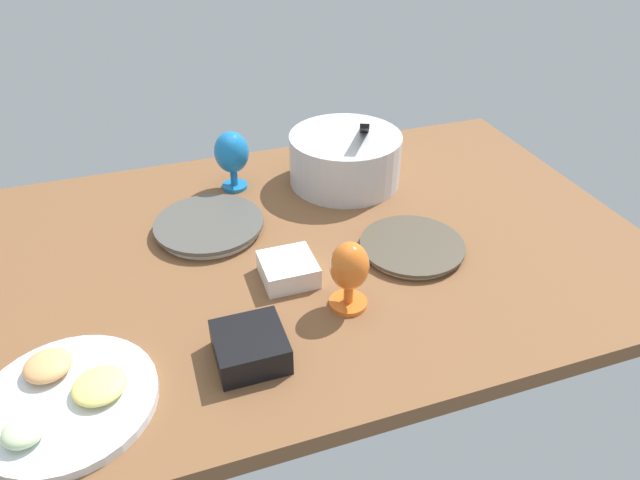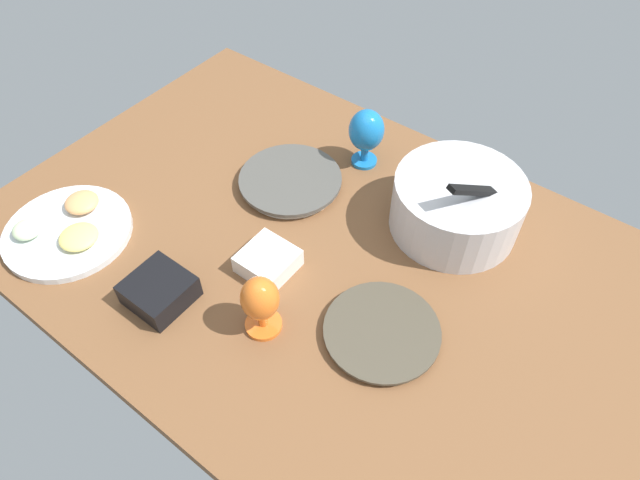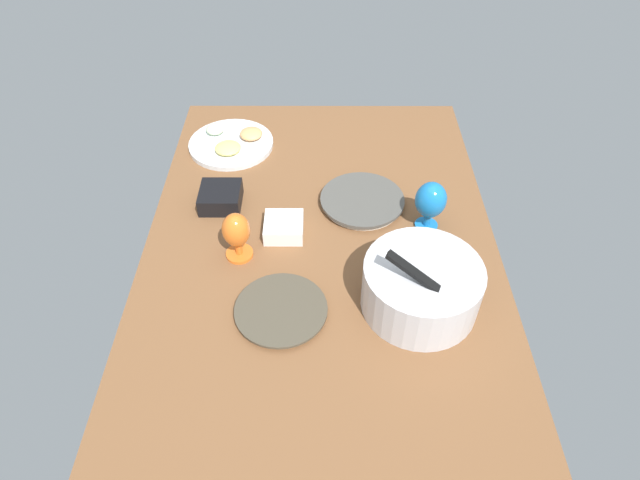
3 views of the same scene
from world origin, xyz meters
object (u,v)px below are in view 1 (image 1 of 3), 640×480
object	(u,v)px
square_bowl_white	(288,268)
square_bowl_black	(250,345)
dinner_plate_left	(209,226)
dinner_plate_right	(412,247)
fruit_platter	(66,398)
hurricane_glass_blue	(232,154)
mixing_bowl	(345,157)
hurricane_glass_orange	(349,270)

from	to	relation	value
square_bowl_white	square_bowl_black	bearing A→B (deg)	-122.63
dinner_plate_left	dinner_plate_right	size ratio (longest dim) A/B	1.09
dinner_plate_right	fruit_platter	xyz separation A→B (cm)	(-75.34, -21.70, 0.49)
hurricane_glass_blue	square_bowl_black	size ratio (longest dim) A/B	1.29
mixing_bowl	fruit_platter	bearing A→B (deg)	-141.28
dinner_plate_right	mixing_bowl	bearing A→B (deg)	94.87
mixing_bowl	hurricane_glass_orange	size ratio (longest dim) A/B	2.00
hurricane_glass_orange	hurricane_glass_blue	world-z (taller)	hurricane_glass_blue
mixing_bowl	square_bowl_black	xyz separation A→B (cm)	(-40.29, -57.51, -4.25)
dinner_plate_right	hurricane_glass_blue	xyz separation A→B (cm)	(-33.10, 42.46, 9.14)
square_bowl_black	hurricane_glass_orange	bearing A→B (deg)	20.00
dinner_plate_left	dinner_plate_right	xyz separation A→B (cm)	(43.34, -23.46, -0.35)
dinner_plate_right	mixing_bowl	distance (cm)	36.94
mixing_bowl	hurricane_glass_blue	bearing A→B (deg)	168.28
fruit_platter	hurricane_glass_blue	world-z (taller)	hurricane_glass_blue
dinner_plate_right	mixing_bowl	size ratio (longest dim) A/B	0.80
fruit_platter	square_bowl_black	world-z (taller)	square_bowl_black
mixing_bowl	fruit_platter	size ratio (longest dim) A/B	1.01
hurricane_glass_blue	square_bowl_black	xyz separation A→B (cm)	(-10.27, -63.74, -6.94)
square_bowl_white	dinner_plate_left	bearing A→B (deg)	118.51
dinner_plate_right	hurricane_glass_blue	bearing A→B (deg)	127.94
square_bowl_black	dinner_plate_right	bearing A→B (deg)	26.13
square_bowl_black	hurricane_glass_blue	bearing A→B (deg)	80.84
mixing_bowl	hurricane_glass_orange	xyz separation A→B (cm)	(-17.92, -49.37, 1.63)
dinner_plate_right	dinner_plate_left	bearing A→B (deg)	151.57
dinner_plate_right	hurricane_glass_blue	world-z (taller)	hurricane_glass_blue
hurricane_glass_blue	hurricane_glass_orange	bearing A→B (deg)	-77.72
dinner_plate_right	hurricane_glass_blue	distance (cm)	54.61
dinner_plate_left	square_bowl_white	bearing A→B (deg)	-61.49
hurricane_glass_orange	square_bowl_white	world-z (taller)	hurricane_glass_orange
mixing_bowl	square_bowl_white	xyz separation A→B (cm)	(-27.12, -36.95, -4.81)
mixing_bowl	dinner_plate_left	bearing A→B (deg)	-162.39
mixing_bowl	hurricane_glass_blue	world-z (taller)	mixing_bowl
hurricane_glass_orange	square_bowl_black	bearing A→B (deg)	-160.00
hurricane_glass_blue	mixing_bowl	bearing A→B (deg)	-11.72
dinner_plate_left	fruit_platter	distance (cm)	55.35
dinner_plate_left	square_bowl_white	distance (cm)	27.54
dinner_plate_left	mixing_bowl	size ratio (longest dim) A/B	0.87
hurricane_glass_blue	square_bowl_black	distance (cm)	64.93
dinner_plate_right	square_bowl_black	size ratio (longest dim) A/B	1.91
square_bowl_white	fruit_platter	bearing A→B (deg)	-155.06
square_bowl_black	square_bowl_white	xyz separation A→B (cm)	(13.17, 20.56, -0.56)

